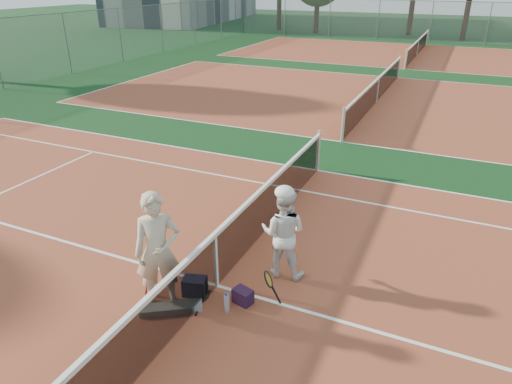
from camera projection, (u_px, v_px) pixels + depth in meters
ground at (217, 286)px, 7.58m from camera, size 130.00×130.00×0.00m
court_main at (217, 286)px, 7.58m from camera, size 23.77×10.97×0.01m
court_far_a at (376, 102)px, 18.69m from camera, size 23.77×10.97×0.01m
court_far_b at (417, 55)px, 29.80m from camera, size 23.77×10.97×0.01m
net_main at (216, 260)px, 7.36m from camera, size 0.10×10.98×1.02m
net_far_a at (378, 90)px, 18.47m from camera, size 0.10×10.98×1.02m
net_far_b at (418, 47)px, 29.58m from camera, size 0.10×10.98×1.02m
fence_back at (431, 22)px, 34.92m from camera, size 32.00×0.06×3.00m
player_a at (158, 251)px, 6.80m from camera, size 0.82×0.77×1.89m
player_b at (283, 233)px, 7.57m from camera, size 0.84×0.69×1.59m
racket_red at (151, 278)px, 7.29m from camera, size 0.33×0.31×0.59m
racket_black_held at (268, 288)px, 7.08m from camera, size 0.34×0.33×0.56m
racket_spare at (202, 296)px, 7.32m from camera, size 0.45×0.66×0.03m
sports_bag_navy at (195, 286)px, 7.33m from camera, size 0.43×0.35×0.30m
sports_bag_purple at (243, 296)px, 7.14m from camera, size 0.35×0.28×0.24m
net_cover_canvas at (171, 308)px, 7.00m from camera, size 0.92×0.70×0.10m
water_bottle at (227, 303)px, 6.94m from camera, size 0.09×0.09×0.30m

